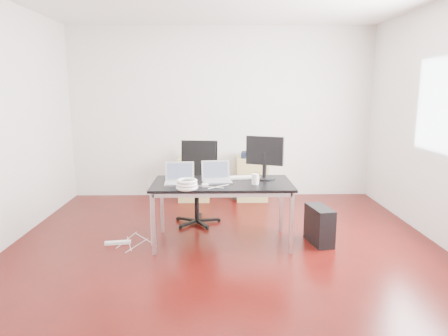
{
  "coord_description": "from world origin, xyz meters",
  "views": [
    {
      "loc": [
        -0.09,
        -4.18,
        1.77
      ],
      "look_at": [
        0.0,
        0.55,
        0.85
      ],
      "focal_mm": 32.0,
      "sensor_mm": 36.0,
      "label": 1
    }
  ],
  "objects_px": {
    "office_chair": "(198,178)",
    "filing_cabinet_right": "(252,178)",
    "filing_cabinet_left": "(194,178)",
    "pc_tower": "(319,225)",
    "desk": "(222,187)"
  },
  "relations": [
    {
      "from": "office_chair",
      "to": "filing_cabinet_right",
      "type": "bearing_deg",
      "value": 61.25
    },
    {
      "from": "office_chair",
      "to": "filing_cabinet_left",
      "type": "height_order",
      "value": "office_chair"
    },
    {
      "from": "office_chair",
      "to": "pc_tower",
      "type": "distance_m",
      "value": 1.72
    },
    {
      "from": "desk",
      "to": "office_chair",
      "type": "height_order",
      "value": "office_chair"
    },
    {
      "from": "filing_cabinet_right",
      "to": "filing_cabinet_left",
      "type": "bearing_deg",
      "value": 180.0
    },
    {
      "from": "desk",
      "to": "filing_cabinet_right",
      "type": "height_order",
      "value": "desk"
    },
    {
      "from": "pc_tower",
      "to": "filing_cabinet_left",
      "type": "bearing_deg",
      "value": 117.97
    },
    {
      "from": "filing_cabinet_left",
      "to": "desk",
      "type": "bearing_deg",
      "value": -77.39
    },
    {
      "from": "office_chair",
      "to": "filing_cabinet_left",
      "type": "relative_size",
      "value": 1.54
    },
    {
      "from": "filing_cabinet_right",
      "to": "desk",
      "type": "bearing_deg",
      "value": -104.94
    },
    {
      "from": "office_chair",
      "to": "filing_cabinet_right",
      "type": "height_order",
      "value": "office_chair"
    },
    {
      "from": "desk",
      "to": "office_chair",
      "type": "bearing_deg",
      "value": 112.58
    },
    {
      "from": "desk",
      "to": "filing_cabinet_right",
      "type": "distance_m",
      "value": 2.02
    },
    {
      "from": "desk",
      "to": "pc_tower",
      "type": "relative_size",
      "value": 3.56
    },
    {
      "from": "office_chair",
      "to": "desk",
      "type": "bearing_deg",
      "value": -60.38
    }
  ]
}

